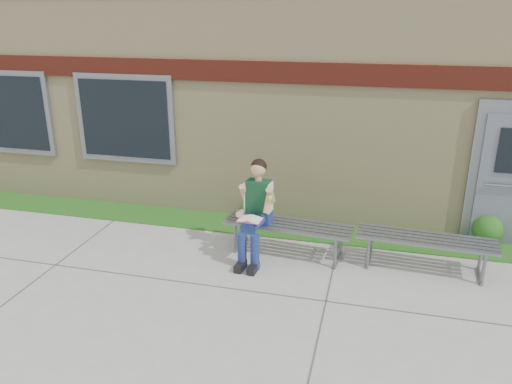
# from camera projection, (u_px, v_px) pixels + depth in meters

# --- Properties ---
(ground) EXTENTS (80.00, 80.00, 0.00)m
(ground) POSITION_uv_depth(u_px,v_px,m) (241.00, 312.00, 6.23)
(ground) COLOR #9E9E99
(ground) RESTS_ON ground
(grass_strip) EXTENTS (16.00, 0.80, 0.02)m
(grass_strip) POSITION_uv_depth(u_px,v_px,m) (282.00, 228.00, 8.60)
(grass_strip) COLOR #144E14
(grass_strip) RESTS_ON ground
(school_building) EXTENTS (16.20, 6.22, 4.20)m
(school_building) POSITION_uv_depth(u_px,v_px,m) (314.00, 80.00, 10.97)
(school_building) COLOR beige
(school_building) RESTS_ON ground
(bench_left) EXTENTS (1.99, 0.72, 0.51)m
(bench_left) POSITION_uv_depth(u_px,v_px,m) (288.00, 230.00, 7.60)
(bench_left) COLOR slate
(bench_left) RESTS_ON ground
(bench_right) EXTENTS (1.97, 0.67, 0.50)m
(bench_right) POSITION_uv_depth(u_px,v_px,m) (425.00, 245.00, 7.14)
(bench_right) COLOR slate
(bench_right) RESTS_ON ground
(girl) EXTENTS (0.54, 0.92, 1.51)m
(girl) POSITION_uv_depth(u_px,v_px,m) (256.00, 209.00, 7.36)
(girl) COLOR navy
(girl) RESTS_ON ground
(shrub_mid) EXTENTS (0.36, 0.36, 0.36)m
(shrub_mid) POSITION_uv_depth(u_px,v_px,m) (250.00, 210.00, 8.91)
(shrub_mid) COLOR #144E14
(shrub_mid) RESTS_ON grass_strip
(shrub_east) EXTENTS (0.46, 0.46, 0.46)m
(shrub_east) POSITION_uv_depth(u_px,v_px,m) (488.00, 229.00, 7.98)
(shrub_east) COLOR #144E14
(shrub_east) RESTS_ON grass_strip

